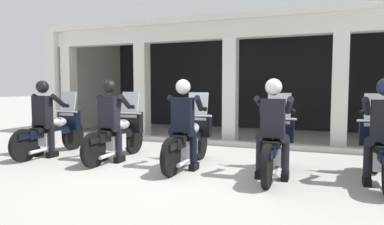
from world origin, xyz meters
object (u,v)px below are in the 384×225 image
object	(u,v)px
motorcycle_left	(119,134)
motorcycle_far_right	(380,149)
police_officer_far_right	(384,123)
motorcycle_right	(275,145)
police_officer_left	(110,114)
motorcycle_far_left	(54,131)
police_officer_far_left	(44,112)
police_officer_right	(273,120)
police_officer_center	(183,116)
motorcycle_center	(189,139)

from	to	relation	value
motorcycle_left	motorcycle_far_right	distance (m)	4.68
motorcycle_left	police_officer_far_right	bearing A→B (deg)	8.56
motorcycle_left	motorcycle_right	world-z (taller)	same
police_officer_left	motorcycle_far_right	bearing A→B (deg)	15.50
motorcycle_far_left	motorcycle_left	bearing A→B (deg)	17.15
police_officer_far_left	motorcycle_far_right	distance (m)	6.27
police_officer_far_left	police_officer_right	size ratio (longest dim) A/B	1.00
motorcycle_left	motorcycle_far_right	size ratio (longest dim) A/B	1.00
motorcycle_left	police_officer_right	distance (m)	3.18
motorcycle_left	police_officer_center	size ratio (longest dim) A/B	1.29
police_officer_far_left	police_officer_left	distance (m)	1.56
motorcycle_center	motorcycle_right	world-z (taller)	same
motorcycle_far_left	motorcycle_center	bearing A→B (deg)	14.41
police_officer_center	motorcycle_right	distance (m)	1.63
motorcycle_left	police_officer_far_right	xyz separation A→B (m)	(4.68, -0.27, 0.44)
motorcycle_left	motorcycle_center	xyz separation A→B (m)	(1.56, -0.05, 0.00)
motorcycle_center	police_officer_right	world-z (taller)	police_officer_right
police_officer_far_left	motorcycle_left	distance (m)	1.67
police_officer_far_left	police_officer_right	bearing A→B (deg)	13.07
motorcycle_left	police_officer_far_right	world-z (taller)	police_officer_far_right
motorcycle_center	police_officer_far_right	world-z (taller)	police_officer_far_right
motorcycle_center	police_officer_center	world-z (taller)	police_officer_center
motorcycle_right	police_officer_far_right	distance (m)	1.62
motorcycle_center	police_officer_far_left	bearing A→B (deg)	-158.33
motorcycle_far_right	police_officer_far_right	bearing A→B (deg)	-77.19
motorcycle_far_right	police_officer_left	bearing A→B (deg)	-163.32
motorcycle_left	police_officer_left	xyz separation A→B (m)	(-0.00, -0.28, 0.44)
motorcycle_far_left	motorcycle_far_right	size ratio (longest dim) A/B	1.00
police_officer_left	motorcycle_center	world-z (taller)	police_officer_left
police_officer_far_left	motorcycle_far_left	bearing A→B (deg)	103.32
motorcycle_far_left	motorcycle_right	xyz separation A→B (m)	(4.68, -0.04, 0.00)
police_officer_far_right	motorcycle_far_right	bearing A→B (deg)	102.81
motorcycle_far_left	police_officer_far_right	distance (m)	6.26
motorcycle_left	police_officer_right	size ratio (longest dim) A/B	1.29
motorcycle_far_left	police_officer_center	world-z (taller)	police_officer_center
motorcycle_center	police_officer_far_right	distance (m)	3.16
police_officer_left	police_officer_right	size ratio (longest dim) A/B	1.00
police_officer_right	motorcycle_far_right	distance (m)	1.68
motorcycle_far_left	police_officer_far_right	bearing A→B (deg)	11.98
police_officer_right	motorcycle_far_right	size ratio (longest dim) A/B	0.78
police_officer_right	motorcycle_far_left	bearing A→B (deg)	-166.46
motorcycle_far_left	police_officer_left	distance (m)	1.63
police_officer_right	motorcycle_far_right	bearing A→B (deg)	33.09
police_officer_far_left	motorcycle_right	world-z (taller)	police_officer_far_left
motorcycle_far_left	police_officer_far_right	size ratio (longest dim) A/B	1.29
motorcycle_center	motorcycle_right	distance (m)	1.56
police_officer_left	motorcycle_center	size ratio (longest dim) A/B	0.78
police_officer_center	police_officer_left	bearing A→B (deg)	-166.26
motorcycle_center	police_officer_far_right	size ratio (longest dim) A/B	1.29
motorcycle_far_left	police_officer_right	bearing A→B (deg)	9.60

